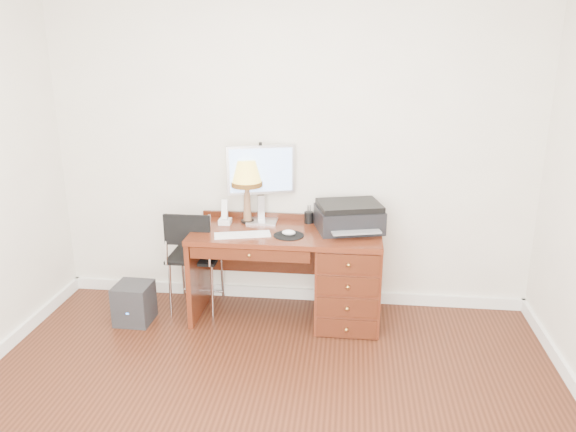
# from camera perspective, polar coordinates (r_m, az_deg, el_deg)

# --- Properties ---
(ground) EXTENTS (4.00, 4.00, 0.00)m
(ground) POSITION_cam_1_polar(r_m,az_deg,el_deg) (3.57, -2.97, -20.54)
(ground) COLOR #34160B
(ground) RESTS_ON ground
(room_shell) EXTENTS (4.00, 4.00, 4.00)m
(room_shell) POSITION_cam_1_polar(r_m,az_deg,el_deg) (4.06, -1.48, -14.52)
(room_shell) COLOR white
(room_shell) RESTS_ON ground
(desk) EXTENTS (1.50, 0.67, 0.75)m
(desk) POSITION_cam_1_polar(r_m,az_deg,el_deg) (4.55, 3.88, -5.69)
(desk) COLOR #5A2312
(desk) RESTS_ON ground
(monitor) EXTENTS (0.54, 0.26, 0.64)m
(monitor) POSITION_cam_1_polar(r_m,az_deg,el_deg) (4.58, -2.66, 4.27)
(monitor) COLOR silver
(monitor) RESTS_ON desk
(keyboard) EXTENTS (0.45, 0.23, 0.02)m
(keyboard) POSITION_cam_1_polar(r_m,az_deg,el_deg) (4.35, -4.65, -1.91)
(keyboard) COLOR white
(keyboard) RESTS_ON desk
(mouse_pad) EXTENTS (0.24, 0.24, 0.05)m
(mouse_pad) POSITION_cam_1_polar(r_m,az_deg,el_deg) (4.33, 0.08, -1.85)
(mouse_pad) COLOR black
(mouse_pad) RESTS_ON desk
(printer) EXTENTS (0.58, 0.50, 0.22)m
(printer) POSITION_cam_1_polar(r_m,az_deg,el_deg) (4.47, 6.21, -0.04)
(printer) COLOR black
(printer) RESTS_ON desk
(leg_lamp) EXTENTS (0.26, 0.26, 0.52)m
(leg_lamp) POSITION_cam_1_polar(r_m,az_deg,el_deg) (4.56, -4.23, 3.95)
(leg_lamp) COLOR black
(leg_lamp) RESTS_ON desk
(phone) EXTENTS (0.10, 0.10, 0.21)m
(phone) POSITION_cam_1_polar(r_m,az_deg,el_deg) (4.62, -6.42, -0.09)
(phone) COLOR white
(phone) RESTS_ON desk
(pen_cup) EXTENTS (0.07, 0.07, 0.09)m
(pen_cup) POSITION_cam_1_polar(r_m,az_deg,el_deg) (4.63, 2.12, -0.15)
(pen_cup) COLOR black
(pen_cup) RESTS_ON desk
(chair) EXTENTS (0.42, 0.42, 0.89)m
(chair) POSITION_cam_1_polar(r_m,az_deg,el_deg) (4.70, -9.63, -3.48)
(chair) COLOR black
(chair) RESTS_ON ground
(equipment_box) EXTENTS (0.29, 0.29, 0.33)m
(equipment_box) POSITION_cam_1_polar(r_m,az_deg,el_deg) (4.76, -15.36, -8.53)
(equipment_box) COLOR black
(equipment_box) RESTS_ON ground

